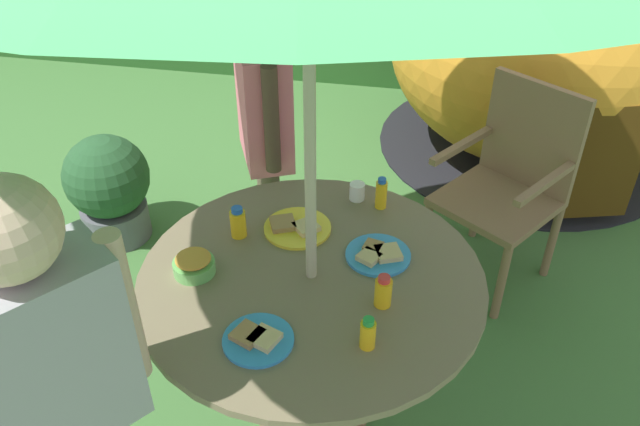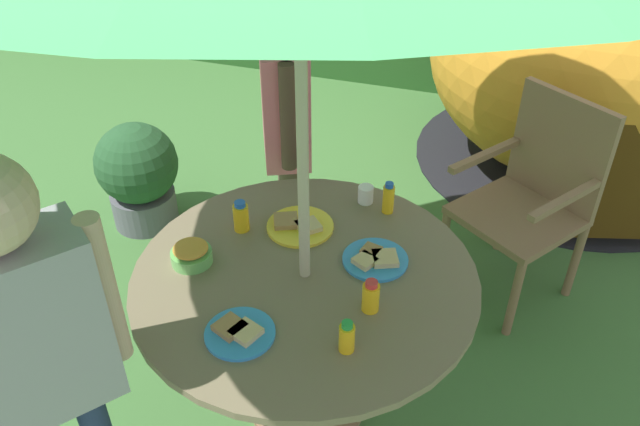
{
  "view_description": "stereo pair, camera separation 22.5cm",
  "coord_description": "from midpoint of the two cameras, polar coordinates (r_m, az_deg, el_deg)",
  "views": [
    {
      "loc": [
        0.33,
        -1.6,
        2.16
      ],
      "look_at": [
        -0.0,
        0.18,
        0.82
      ],
      "focal_mm": 36.35,
      "sensor_mm": 36.0,
      "label": 1
    },
    {
      "loc": [
        0.55,
        -1.55,
        2.16
      ],
      "look_at": [
        -0.0,
        0.18,
        0.82
      ],
      "focal_mm": 36.35,
      "sensor_mm": 36.0,
      "label": 2
    }
  ],
  "objects": [
    {
      "name": "child_in_pink_shirt",
      "position": [
        2.86,
        -7.26,
        9.36
      ],
      "size": [
        0.33,
        0.43,
        1.38
      ],
      "rotation": [
        0.0,
        0.0,
        -1.15
      ],
      "color": "brown",
      "rests_on": "ground_plane"
    },
    {
      "name": "juice_bottle_far_left",
      "position": [
        1.93,
        0.86,
        -10.73
      ],
      "size": [
        0.05,
        0.05,
        0.11
      ],
      "color": "yellow",
      "rests_on": "garden_table"
    },
    {
      "name": "garden_table",
      "position": [
        2.3,
        -3.56,
        -8.38
      ],
      "size": [
        1.18,
        1.18,
        0.7
      ],
      "color": "brown",
      "rests_on": "ground_plane"
    },
    {
      "name": "wooden_chair",
      "position": [
        3.07,
        14.48,
        3.03
      ],
      "size": [
        0.66,
        0.66,
        0.96
      ],
      "rotation": [
        0.0,
        0.0,
        -0.63
      ],
      "color": "brown",
      "rests_on": "ground_plane"
    },
    {
      "name": "plate_back_edge",
      "position": [
        2.39,
        -4.79,
        -1.35
      ],
      "size": [
        0.25,
        0.25,
        0.03
      ],
      "color": "yellow",
      "rests_on": "garden_table"
    },
    {
      "name": "plate_mid_left",
      "position": [
        1.99,
        -8.81,
        -11.03
      ],
      "size": [
        0.22,
        0.22,
        0.03
      ],
      "color": "#338CD8",
      "rests_on": "garden_table"
    },
    {
      "name": "plate_far_right",
      "position": [
        2.26,
        2.32,
        -3.75
      ],
      "size": [
        0.23,
        0.23,
        0.03
      ],
      "color": "#338CD8",
      "rests_on": "garden_table"
    },
    {
      "name": "snack_bowl",
      "position": [
        2.24,
        -13.9,
        -4.49
      ],
      "size": [
        0.14,
        0.14,
        0.08
      ],
      "color": "#66B259",
      "rests_on": "garden_table"
    },
    {
      "name": "potted_plant",
      "position": [
        3.51,
        -19.88,
        2.14
      ],
      "size": [
        0.43,
        0.43,
        0.59
      ],
      "color": "#595960",
      "rests_on": "ground_plane"
    },
    {
      "name": "child_in_grey_shirt",
      "position": [
        1.82,
        -26.06,
        -11.45
      ],
      "size": [
        0.4,
        0.42,
        1.44
      ],
      "rotation": [
        0.0,
        0.0,
        0.9
      ],
      "color": "navy",
      "rests_on": "ground_plane"
    },
    {
      "name": "ground_plane",
      "position": [
        2.72,
        -3.11,
        -16.71
      ],
      "size": [
        10.0,
        10.0,
        0.02
      ],
      "primitive_type": "cube",
      "color": "#3D6B33"
    },
    {
      "name": "dome_tent",
      "position": [
        4.13,
        17.61,
        14.36
      ],
      "size": [
        2.28,
        2.28,
        1.47
      ],
      "rotation": [
        0.0,
        0.0,
        0.27
      ],
      "color": "orange",
      "rests_on": "ground_plane"
    },
    {
      "name": "cup_near",
      "position": [
        2.52,
        0.75,
        1.82
      ],
      "size": [
        0.06,
        0.06,
        0.07
      ],
      "primitive_type": "cylinder",
      "color": "white",
      "rests_on": "garden_table"
    },
    {
      "name": "juice_bottle_near_right",
      "position": [
        2.36,
        -9.95,
        -0.95
      ],
      "size": [
        0.06,
        0.06,
        0.12
      ],
      "color": "yellow",
      "rests_on": "garden_table"
    },
    {
      "name": "juice_bottle_center_front",
      "position": [
        2.05,
        2.46,
        -7.06
      ],
      "size": [
        0.06,
        0.06,
        0.12
      ],
      "color": "yellow",
      "rests_on": "garden_table"
    },
    {
      "name": "juice_bottle_near_left",
      "position": [
        2.47,
        2.83,
        1.61
      ],
      "size": [
        0.04,
        0.04,
        0.13
      ],
      "color": "yellow",
      "rests_on": "garden_table"
    }
  ]
}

